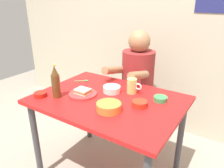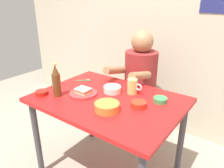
{
  "view_description": "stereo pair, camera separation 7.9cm",
  "coord_description": "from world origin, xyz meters",
  "px_view_note": "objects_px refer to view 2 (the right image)",
  "views": [
    {
      "loc": [
        0.83,
        -1.23,
        1.46
      ],
      "look_at": [
        0.0,
        0.05,
        0.84
      ],
      "focal_mm": 34.74,
      "sensor_mm": 36.0,
      "label": 1
    },
    {
      "loc": [
        0.9,
        -1.19,
        1.46
      ],
      "look_at": [
        0.0,
        0.05,
        0.84
      ],
      "focal_mm": 34.74,
      "sensor_mm": 36.0,
      "label": 2
    }
  ],
  "objects_px": {
    "beer_mug": "(133,86)",
    "stool": "(139,109)",
    "beer_bottle": "(56,82)",
    "plate_orange": "(83,93)",
    "person_seated": "(140,72)",
    "dining_table": "(108,109)",
    "soup_bowl_orange": "(107,106)",
    "sandwich": "(83,90)"
  },
  "relations": [
    {
      "from": "person_seated",
      "to": "soup_bowl_orange",
      "type": "bearing_deg",
      "value": -77.19
    },
    {
      "from": "person_seated",
      "to": "sandwich",
      "type": "relative_size",
      "value": 6.54
    },
    {
      "from": "plate_orange",
      "to": "beer_mug",
      "type": "distance_m",
      "value": 0.39
    },
    {
      "from": "plate_orange",
      "to": "soup_bowl_orange",
      "type": "xyz_separation_m",
      "value": [
        0.31,
        -0.1,
        0.02
      ]
    },
    {
      "from": "person_seated",
      "to": "beer_bottle",
      "type": "height_order",
      "value": "person_seated"
    },
    {
      "from": "stool",
      "to": "beer_bottle",
      "type": "bearing_deg",
      "value": -108.45
    },
    {
      "from": "dining_table",
      "to": "plate_orange",
      "type": "bearing_deg",
      "value": -163.98
    },
    {
      "from": "sandwich",
      "to": "beer_mug",
      "type": "relative_size",
      "value": 0.87
    },
    {
      "from": "plate_orange",
      "to": "beer_mug",
      "type": "xyz_separation_m",
      "value": [
        0.31,
        0.24,
        0.05
      ]
    },
    {
      "from": "person_seated",
      "to": "stool",
      "type": "bearing_deg",
      "value": 90.0
    },
    {
      "from": "beer_mug",
      "to": "stool",
      "type": "bearing_deg",
      "value": 110.99
    },
    {
      "from": "dining_table",
      "to": "stool",
      "type": "relative_size",
      "value": 2.44
    },
    {
      "from": "sandwich",
      "to": "beer_mug",
      "type": "xyz_separation_m",
      "value": [
        0.31,
        0.24,
        0.03
      ]
    },
    {
      "from": "sandwich",
      "to": "beer_mug",
      "type": "height_order",
      "value": "beer_mug"
    },
    {
      "from": "person_seated",
      "to": "beer_mug",
      "type": "relative_size",
      "value": 5.71
    },
    {
      "from": "stool",
      "to": "soup_bowl_orange",
      "type": "xyz_separation_m",
      "value": [
        0.18,
        -0.79,
        0.42
      ]
    },
    {
      "from": "beer_mug",
      "to": "dining_table",
      "type": "bearing_deg",
      "value": -118.95
    },
    {
      "from": "stool",
      "to": "soup_bowl_orange",
      "type": "height_order",
      "value": "soup_bowl_orange"
    },
    {
      "from": "stool",
      "to": "soup_bowl_orange",
      "type": "distance_m",
      "value": 0.91
    },
    {
      "from": "dining_table",
      "to": "soup_bowl_orange",
      "type": "bearing_deg",
      "value": -55.22
    },
    {
      "from": "person_seated",
      "to": "sandwich",
      "type": "xyz_separation_m",
      "value": [
        -0.14,
        -0.68,
        0.01
      ]
    },
    {
      "from": "person_seated",
      "to": "soup_bowl_orange",
      "type": "relative_size",
      "value": 4.23
    },
    {
      "from": "sandwich",
      "to": "soup_bowl_orange",
      "type": "xyz_separation_m",
      "value": [
        0.31,
        -0.1,
        -0.0
      ]
    },
    {
      "from": "beer_bottle",
      "to": "sandwich",
      "type": "bearing_deg",
      "value": 44.65
    },
    {
      "from": "sandwich",
      "to": "beer_mug",
      "type": "distance_m",
      "value": 0.39
    },
    {
      "from": "soup_bowl_orange",
      "to": "dining_table",
      "type": "bearing_deg",
      "value": 124.78
    },
    {
      "from": "plate_orange",
      "to": "beer_mug",
      "type": "relative_size",
      "value": 1.75
    },
    {
      "from": "dining_table",
      "to": "stool",
      "type": "height_order",
      "value": "dining_table"
    },
    {
      "from": "stool",
      "to": "person_seated",
      "type": "xyz_separation_m",
      "value": [
        0.0,
        -0.01,
        0.42
      ]
    },
    {
      "from": "beer_bottle",
      "to": "soup_bowl_orange",
      "type": "xyz_separation_m",
      "value": [
        0.45,
        0.04,
        -0.09
      ]
    },
    {
      "from": "sandwich",
      "to": "plate_orange",
      "type": "bearing_deg",
      "value": 0.0
    },
    {
      "from": "beer_mug",
      "to": "person_seated",
      "type": "bearing_deg",
      "value": 111.48
    },
    {
      "from": "stool",
      "to": "person_seated",
      "type": "bearing_deg",
      "value": -90.0
    },
    {
      "from": "person_seated",
      "to": "beer_mug",
      "type": "height_order",
      "value": "person_seated"
    },
    {
      "from": "beer_mug",
      "to": "beer_bottle",
      "type": "bearing_deg",
      "value": -139.38
    },
    {
      "from": "plate_orange",
      "to": "beer_bottle",
      "type": "xyz_separation_m",
      "value": [
        -0.14,
        -0.14,
        0.11
      ]
    },
    {
      "from": "stool",
      "to": "person_seated",
      "type": "relative_size",
      "value": 0.63
    },
    {
      "from": "plate_orange",
      "to": "beer_mug",
      "type": "bearing_deg",
      "value": 38.59
    },
    {
      "from": "soup_bowl_orange",
      "to": "stool",
      "type": "bearing_deg",
      "value": 102.64
    },
    {
      "from": "plate_orange",
      "to": "soup_bowl_orange",
      "type": "relative_size",
      "value": 1.29
    },
    {
      "from": "sandwich",
      "to": "beer_bottle",
      "type": "xyz_separation_m",
      "value": [
        -0.14,
        -0.14,
        0.09
      ]
    },
    {
      "from": "beer_bottle",
      "to": "person_seated",
      "type": "bearing_deg",
      "value": 71.31
    }
  ]
}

